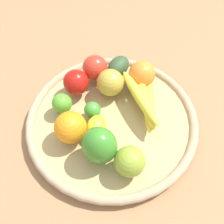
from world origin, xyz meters
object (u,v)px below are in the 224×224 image
lemon_0 (96,126)px  lime_1 (62,103)px  banana_bunch (145,99)px  lime_0 (92,111)px  apple_1 (130,161)px  orange_0 (142,74)px  avocado (118,67)px  bell_pepper (99,145)px  apple_0 (110,83)px  apple_2 (95,68)px  orange_1 (70,127)px  apple_3 (76,82)px

lemon_0 → lime_1: (-0.09, 0.05, 0.00)m
banana_bunch → lime_0: 0.13m
lime_1 → apple_1: size_ratio=0.74×
orange_0 → avocado: 0.07m
orange_0 → lime_0: orange_0 is taller
bell_pepper → apple_1: bearing=-172.3°
apple_0 → apple_2: bearing=133.5°
orange_1 → apple_0: size_ratio=1.06×
orange_1 → apple_0: bearing=63.6°
apple_3 → lemon_0: bearing=-59.4°
orange_1 → apple_2: size_ratio=1.10×
lemon_0 → apple_3: size_ratio=0.89×
lime_0 → apple_3: bearing=125.2°
bell_pepper → orange_0: size_ratio=1.31×
lemon_0 → apple_2: 0.18m
lime_0 → avocado: (0.05, 0.15, 0.00)m
orange_1 → bell_pepper: size_ratio=0.81×
apple_0 → lime_1: 0.13m
banana_bunch → lime_0: size_ratio=4.55×
lime_1 → apple_3: 0.07m
orange_1 → lime_0: orange_1 is taller
orange_0 → apple_3: 0.18m
avocado → bell_pepper: bearing=-93.1°
lemon_0 → apple_0: bearing=82.3°
apple_1 → orange_1: bearing=154.8°
orange_1 → banana_bunch: (0.16, 0.11, -0.01)m
lemon_0 → banana_bunch: bearing=40.2°
lime_0 → banana_bunch: bearing=20.8°
orange_0 → apple_0: bearing=-153.5°
apple_1 → lime_1: bearing=142.0°
avocado → apple_3: apple_3 is taller
banana_bunch → lemon_0: (-0.11, -0.09, -0.00)m
apple_0 → banana_bunch: (0.09, -0.04, -0.01)m
bell_pepper → lemon_0: bearing=-47.3°
banana_bunch → bell_pepper: bearing=-120.8°
orange_1 → lime_1: size_ratio=1.50×
apple_2 → apple_3: apple_2 is taller
lemon_0 → apple_2: size_ratio=0.87×
avocado → apple_3: size_ratio=1.13×
apple_0 → lime_0: bearing=-112.2°
apple_2 → avocado: bearing=17.4°
apple_3 → orange_0: bearing=15.6°
banana_bunch → apple_2: 0.16m
apple_2 → lime_1: bearing=-117.6°
lime_0 → apple_3: apple_3 is taller
banana_bunch → apple_1: bearing=-97.6°
orange_1 → apple_2: 0.20m
apple_3 → bell_pepper: bearing=-64.1°
banana_bunch → lemon_0: size_ratio=3.17×
lime_0 → orange_1: bearing=-121.6°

